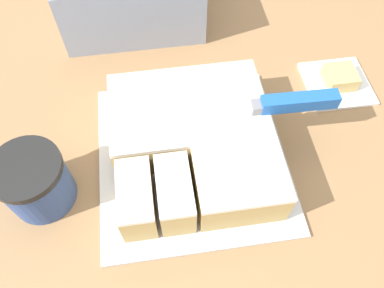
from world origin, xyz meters
The scene contains 7 objects.
countertop centered at (0.00, 0.00, 0.44)m, with size 1.40×1.10×0.88m.
cake_board centered at (0.07, 0.04, 0.89)m, with size 0.29×0.31×0.01m.
cake centered at (0.07, 0.04, 0.92)m, with size 0.24×0.25×0.07m.
knife centered at (0.20, 0.06, 0.97)m, with size 0.33×0.03×0.02m.
coffee_cup centered at (-0.16, 0.01, 0.93)m, with size 0.10×0.10×0.09m.
paper_napkin centered at (0.35, 0.15, 0.89)m, with size 0.11×0.11×0.01m.
brownie centered at (0.35, 0.15, 0.90)m, with size 0.05×0.05×0.03m.
Camera 1 is at (0.03, -0.26, 1.40)m, focal length 35.00 mm.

